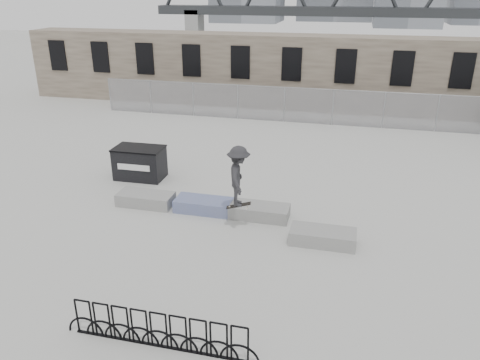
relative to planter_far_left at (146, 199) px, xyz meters
name	(u,v)px	position (x,y,z in m)	size (l,w,h in m)	color
ground	(227,217)	(3.09, -0.28, -0.24)	(120.00, 120.00, 0.00)	#B4B4AF
stone_wall	(294,72)	(3.09, 15.96, 2.01)	(36.00, 2.58, 4.50)	#695B4D
chainlink_fence	(284,104)	(3.09, 12.22, 0.80)	(22.06, 0.06, 2.02)	gray
planter_far_left	(146,199)	(0.00, 0.00, 0.00)	(2.00, 0.90, 0.44)	gray
planter_center_left	(204,205)	(2.19, 0.02, 0.00)	(2.00, 0.90, 0.44)	#304190
planter_center_right	(260,211)	(4.18, 0.01, 0.00)	(2.00, 0.90, 0.44)	gray
planter_offset	(323,236)	(6.41, -1.22, 0.00)	(2.00, 0.90, 0.44)	gray
dumpster	(140,163)	(-1.28, 2.31, 0.42)	(2.01, 1.25, 1.31)	black
bike_rack	(159,331)	(3.32, -6.59, 0.20)	(4.49, 0.06, 0.90)	black
truss_bridge	(410,11)	(13.09, 54.72, 3.89)	(70.00, 3.00, 9.80)	#2D3033
skateboarder	(239,176)	(3.69, -0.97, 1.61)	(0.98, 1.39, 2.09)	#2B2A2D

